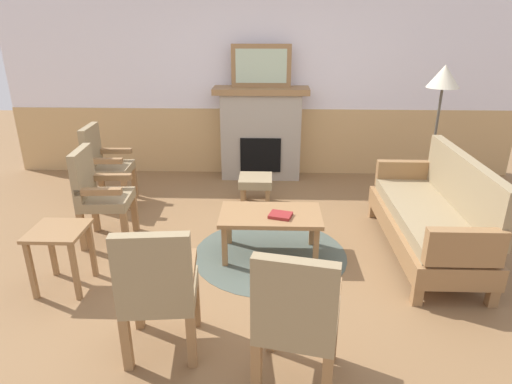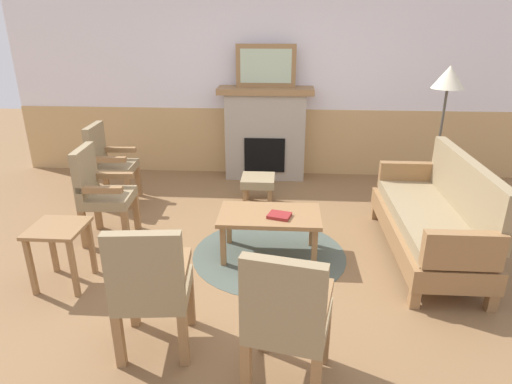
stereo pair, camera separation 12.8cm
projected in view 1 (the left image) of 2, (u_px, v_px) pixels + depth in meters
name	position (u px, v px, depth m)	size (l,w,h in m)	color
ground_plane	(255.00, 258.00, 4.27)	(14.00, 14.00, 0.00)	olive
wall_back	(262.00, 82.00, 6.19)	(7.20, 0.14, 2.70)	white
fireplace	(261.00, 133.00, 6.21)	(1.30, 0.44, 1.28)	#A39989
framed_picture	(261.00, 66.00, 5.87)	(0.80, 0.04, 0.56)	olive
couch	(432.00, 216.00, 4.22)	(0.70, 1.80, 0.98)	olive
coffee_table	(270.00, 218.00, 4.20)	(0.96, 0.56, 0.44)	olive
round_rug	(270.00, 254.00, 4.34)	(1.50, 1.50, 0.01)	#4C564C
book_on_table	(280.00, 215.00, 4.11)	(0.20, 0.17, 0.03)	maroon
footstool	(256.00, 183.00, 5.40)	(0.40, 0.40, 0.36)	olive
armchair_near_fireplace	(98.00, 192.00, 4.43)	(0.51, 0.51, 0.98)	olive
armchair_by_window_left	(104.00, 162.00, 5.32)	(0.50, 0.50, 0.98)	olive
armchair_front_left	(158.00, 286.00, 2.88)	(0.53, 0.53, 0.98)	olive
armchair_front_center	(297.00, 315.00, 2.61)	(0.57, 0.57, 0.98)	olive
side_table	(60.00, 242.00, 3.67)	(0.44, 0.44, 0.55)	olive
floor_lamp_by_couch	(443.00, 86.00, 4.95)	(0.36, 0.36, 1.68)	#332D28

